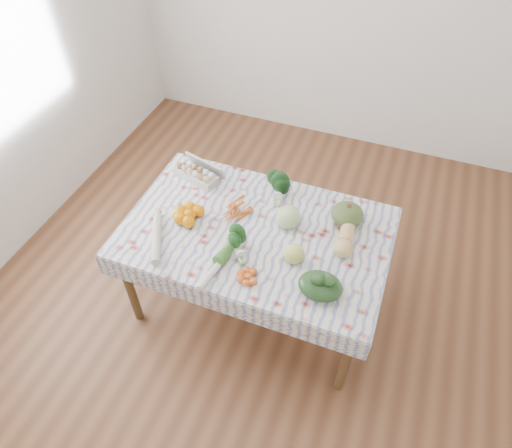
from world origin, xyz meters
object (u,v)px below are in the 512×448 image
Objects in this scene: egg_carton at (196,174)px; grapefruit at (294,254)px; dining_table at (256,239)px; cabbage at (289,217)px; kabocha_squash at (347,214)px; butternut_squash at (345,239)px.

egg_carton is 0.98m from grapefruit.
cabbage is (0.18, 0.11, 0.16)m from dining_table.
kabocha_squash is at bearing 28.26° from dining_table.
butternut_squash is (0.37, -0.04, -0.02)m from cabbage.
egg_carton is 2.67× the size of grapefruit.
butternut_squash reaches higher than egg_carton.
cabbage reaches higher than dining_table.
cabbage reaches higher than butternut_squash.
dining_table is at bearing -147.50° from cabbage.
cabbage is 0.37m from butternut_squash.
butternut_squash reaches higher than dining_table.
cabbage is (-0.34, -0.16, 0.01)m from kabocha_squash.
kabocha_squash is (0.51, 0.28, 0.15)m from dining_table.
kabocha_squash reaches higher than butternut_squash.
egg_carton is at bearing 152.12° from grapefruit.
dining_table is at bearing 153.60° from grapefruit.
egg_carton is 1.08m from kabocha_squash.
kabocha_squash is at bearing 13.99° from egg_carton.
egg_carton reaches higher than dining_table.
butternut_squash is (0.04, -0.20, -0.01)m from kabocha_squash.
dining_table is 0.60m from kabocha_squash.
grapefruit is at bearing -12.05° from egg_carton.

